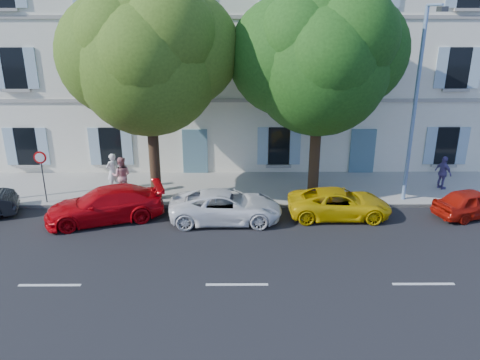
{
  "coord_description": "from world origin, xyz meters",
  "views": [
    {
      "loc": [
        0.02,
        -16.94,
        8.27
      ],
      "look_at": [
        0.13,
        2.0,
        1.4
      ],
      "focal_mm": 35.0,
      "sensor_mm": 36.0,
      "label": 1
    }
  ],
  "objects_px": {
    "car_red_coupe": "(105,205)",
    "car_white_coupe": "(226,206)",
    "pedestrian_c": "(443,173)",
    "car_yellow_supercar": "(339,203)",
    "road_sign": "(41,166)",
    "pedestrian_a": "(113,172)",
    "car_red_hatchback": "(473,203)",
    "tree_right": "(320,66)",
    "pedestrian_b": "(122,176)",
    "tree_left": "(148,64)",
    "street_lamp": "(418,96)"
  },
  "relations": [
    {
      "from": "road_sign",
      "to": "pedestrian_b",
      "type": "bearing_deg",
      "value": 17.62
    },
    {
      "from": "road_sign",
      "to": "street_lamp",
      "type": "relative_size",
      "value": 0.28
    },
    {
      "from": "car_white_coupe",
      "to": "car_red_hatchback",
      "type": "height_order",
      "value": "car_white_coupe"
    },
    {
      "from": "car_red_coupe",
      "to": "tree_right",
      "type": "xyz_separation_m",
      "value": [
        9.0,
        2.32,
        5.38
      ]
    },
    {
      "from": "car_white_coupe",
      "to": "pedestrian_c",
      "type": "xyz_separation_m",
      "value": [
        10.35,
        3.28,
        0.32
      ]
    },
    {
      "from": "road_sign",
      "to": "pedestrian_c",
      "type": "bearing_deg",
      "value": 4.99
    },
    {
      "from": "car_red_hatchback",
      "to": "pedestrian_b",
      "type": "bearing_deg",
      "value": 63.39
    },
    {
      "from": "car_red_coupe",
      "to": "car_white_coupe",
      "type": "height_order",
      "value": "car_red_coupe"
    },
    {
      "from": "car_red_coupe",
      "to": "street_lamp",
      "type": "relative_size",
      "value": 0.57
    },
    {
      "from": "pedestrian_a",
      "to": "car_yellow_supercar",
      "type": "bearing_deg",
      "value": 121.53
    },
    {
      "from": "car_red_coupe",
      "to": "car_red_hatchback",
      "type": "bearing_deg",
      "value": 73.66
    },
    {
      "from": "car_red_hatchback",
      "to": "street_lamp",
      "type": "bearing_deg",
      "value": 42.13
    },
    {
      "from": "car_red_hatchback",
      "to": "street_lamp",
      "type": "xyz_separation_m",
      "value": [
        -2.42,
        1.38,
        4.3
      ]
    },
    {
      "from": "car_yellow_supercar",
      "to": "street_lamp",
      "type": "distance_m",
      "value": 5.59
    },
    {
      "from": "tree_right",
      "to": "car_yellow_supercar",
      "type": "bearing_deg",
      "value": -67.9
    },
    {
      "from": "car_red_coupe",
      "to": "car_yellow_supercar",
      "type": "bearing_deg",
      "value": 74.2
    },
    {
      "from": "street_lamp",
      "to": "pedestrian_b",
      "type": "relative_size",
      "value": 4.67
    },
    {
      "from": "tree_right",
      "to": "road_sign",
      "type": "distance_m",
      "value": 12.83
    },
    {
      "from": "car_red_coupe",
      "to": "car_white_coupe",
      "type": "distance_m",
      "value": 5.03
    },
    {
      "from": "tree_left",
      "to": "street_lamp",
      "type": "distance_m",
      "value": 11.38
    },
    {
      "from": "tree_right",
      "to": "pedestrian_b",
      "type": "xyz_separation_m",
      "value": [
        -8.89,
        0.29,
        -5.03
      ]
    },
    {
      "from": "car_red_hatchback",
      "to": "pedestrian_b",
      "type": "height_order",
      "value": "pedestrian_b"
    },
    {
      "from": "tree_right",
      "to": "pedestrian_b",
      "type": "height_order",
      "value": "tree_right"
    },
    {
      "from": "car_yellow_supercar",
      "to": "car_white_coupe",
      "type": "bearing_deg",
      "value": 94.36
    },
    {
      "from": "pedestrian_c",
      "to": "car_yellow_supercar",
      "type": "bearing_deg",
      "value": 93.04
    },
    {
      "from": "tree_left",
      "to": "street_lamp",
      "type": "relative_size",
      "value": 1.12
    },
    {
      "from": "pedestrian_a",
      "to": "car_red_hatchback",
      "type": "bearing_deg",
      "value": 127.11
    },
    {
      "from": "pedestrian_b",
      "to": "car_white_coupe",
      "type": "bearing_deg",
      "value": 147.23
    },
    {
      "from": "tree_left",
      "to": "pedestrian_b",
      "type": "relative_size",
      "value": 5.22
    },
    {
      "from": "road_sign",
      "to": "pedestrian_a",
      "type": "distance_m",
      "value": 3.21
    },
    {
      "from": "car_yellow_supercar",
      "to": "tree_left",
      "type": "height_order",
      "value": "tree_left"
    },
    {
      "from": "car_red_hatchback",
      "to": "pedestrian_c",
      "type": "xyz_separation_m",
      "value": [
        -0.14,
        2.87,
        0.36
      ]
    },
    {
      "from": "car_white_coupe",
      "to": "pedestrian_b",
      "type": "distance_m",
      "value": 5.61
    },
    {
      "from": "tree_right",
      "to": "pedestrian_a",
      "type": "distance_m",
      "value": 10.74
    },
    {
      "from": "pedestrian_c",
      "to": "car_red_coupe",
      "type": "bearing_deg",
      "value": 77.25
    },
    {
      "from": "car_red_hatchback",
      "to": "road_sign",
      "type": "height_order",
      "value": "road_sign"
    },
    {
      "from": "car_red_coupe",
      "to": "pedestrian_b",
      "type": "bearing_deg",
      "value": 159.98
    },
    {
      "from": "tree_left",
      "to": "street_lamp",
      "type": "height_order",
      "value": "tree_left"
    },
    {
      "from": "car_red_hatchback",
      "to": "pedestrian_c",
      "type": "height_order",
      "value": "pedestrian_c"
    },
    {
      "from": "tree_right",
      "to": "pedestrian_b",
      "type": "distance_m",
      "value": 10.22
    },
    {
      "from": "car_red_hatchback",
      "to": "tree_left",
      "type": "xyz_separation_m",
      "value": [
        -13.72,
        1.7,
        5.58
      ]
    },
    {
      "from": "tree_left",
      "to": "pedestrian_a",
      "type": "relative_size",
      "value": 5.24
    },
    {
      "from": "car_red_hatchback",
      "to": "tree_left",
      "type": "height_order",
      "value": "tree_left"
    },
    {
      "from": "car_red_hatchback",
      "to": "pedestrian_b",
      "type": "relative_size",
      "value": 1.95
    },
    {
      "from": "car_yellow_supercar",
      "to": "road_sign",
      "type": "bearing_deg",
      "value": 84.17
    },
    {
      "from": "car_red_hatchback",
      "to": "car_red_coupe",
      "type": "bearing_deg",
      "value": 73.01
    },
    {
      "from": "street_lamp",
      "to": "tree_left",
      "type": "bearing_deg",
      "value": 178.38
    },
    {
      "from": "car_red_coupe",
      "to": "car_yellow_supercar",
      "type": "xyz_separation_m",
      "value": [
        9.82,
        0.3,
        -0.1
      ]
    },
    {
      "from": "road_sign",
      "to": "car_yellow_supercar",
      "type": "bearing_deg",
      "value": -5.69
    },
    {
      "from": "tree_left",
      "to": "pedestrian_a",
      "type": "height_order",
      "value": "tree_left"
    }
  ]
}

